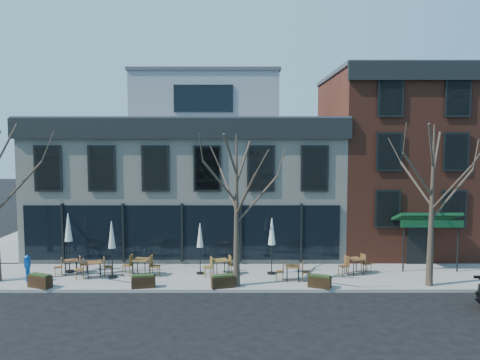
{
  "coord_description": "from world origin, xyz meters",
  "views": [
    {
      "loc": [
        3.13,
        -25.24,
        6.87
      ],
      "look_at": [
        3.17,
        2.0,
        4.61
      ],
      "focal_mm": 35.0,
      "sensor_mm": 36.0,
      "label": 1
    }
  ],
  "objects": [
    {
      "name": "planter_3",
      "position": [
        6.83,
        -4.2,
        0.44
      ],
      "size": [
        1.12,
        0.76,
        0.58
      ],
      "color": "black",
      "rests_on": "sidewalk_front"
    },
    {
      "name": "call_box",
      "position": [
        -7.01,
        -3.32,
        0.85
      ],
      "size": [
        0.26,
        0.26,
        1.32
      ],
      "color": "#0B4199",
      "rests_on": "sidewalk_front"
    },
    {
      "name": "ground",
      "position": [
        0.0,
        0.0,
        0.0
      ],
      "size": [
        120.0,
        120.0,
        0.0
      ],
      "primitive_type": "plane",
      "color": "black",
      "rests_on": "ground"
    },
    {
      "name": "tree_mid",
      "position": [
        3.01,
        -3.9,
        3.79
      ],
      "size": [
        3.5,
        3.55,
        7.04
      ],
      "color": "#382B21",
      "rests_on": "sidewalk_front"
    },
    {
      "name": "umbrella_0",
      "position": [
        -5.62,
        -1.63,
        2.31
      ],
      "size": [
        0.49,
        0.49,
        3.06
      ],
      "color": "black",
      "rests_on": "sidewalk_front"
    },
    {
      "name": "cafe_set_3",
      "position": [
        2.2,
        -2.19,
        0.64
      ],
      "size": [
        1.85,
        1.01,
        0.95
      ],
      "color": "brown",
      "rests_on": "sidewalk_front"
    },
    {
      "name": "planter_1",
      "position": [
        -1.28,
        -4.2,
        0.45
      ],
      "size": [
        1.12,
        0.57,
        0.6
      ],
      "color": "#301E10",
      "rests_on": "sidewalk_front"
    },
    {
      "name": "cafe_set_0",
      "position": [
        -5.41,
        -1.98,
        0.59
      ],
      "size": [
        1.66,
        1.02,
        0.86
      ],
      "color": "brown",
      "rests_on": "sidewalk_front"
    },
    {
      "name": "cafe_set_2",
      "position": [
        -1.8,
        -2.25,
        0.67
      ],
      "size": [
        1.98,
        0.88,
        1.02
      ],
      "color": "brown",
      "rests_on": "sidewalk_front"
    },
    {
      "name": "cafe_set_4",
      "position": [
        5.71,
        -3.16,
        0.61
      ],
      "size": [
        1.73,
        0.73,
        0.9
      ],
      "color": "brown",
      "rests_on": "sidewalk_front"
    },
    {
      "name": "planter_0",
      "position": [
        -6.06,
        -4.17,
        0.46
      ],
      "size": [
        1.2,
        0.83,
        0.62
      ],
      "color": "black",
      "rests_on": "sidewalk_front"
    },
    {
      "name": "red_brick_building",
      "position": [
        13.0,
        4.98,
        5.64
      ],
      "size": [
        8.2,
        11.78,
        11.18
      ],
      "color": "brown",
      "rests_on": "ground"
    },
    {
      "name": "umbrella_1",
      "position": [
        -3.13,
        -2.65,
        2.15
      ],
      "size": [
        0.45,
        0.45,
        2.83
      ],
      "color": "black",
      "rests_on": "sidewalk_front"
    },
    {
      "name": "tree_right",
      "position": [
        12.01,
        -3.9,
        4.02
      ],
      "size": [
        3.72,
        3.77,
        7.48
      ],
      "color": "#382B21",
      "rests_on": "sidewalk_front"
    },
    {
      "name": "umbrella_3",
      "position": [
        4.77,
        -1.96,
        2.17
      ],
      "size": [
        0.46,
        0.46,
        2.86
      ],
      "color": "black",
      "rests_on": "sidewalk_front"
    },
    {
      "name": "cafe_set_1",
      "position": [
        -4.06,
        -2.59,
        0.64
      ],
      "size": [
        1.86,
        1.05,
        0.96
      ],
      "color": "brown",
      "rests_on": "sidewalk_front"
    },
    {
      "name": "sidewalk_side",
      "position": [
        -11.25,
        6.0,
        0.07
      ],
      "size": [
        4.5,
        12.0,
        0.15
      ],
      "primitive_type": "cube",
      "color": "gray",
      "rests_on": "ground"
    },
    {
      "name": "planter_2",
      "position": [
        2.37,
        -4.2,
        0.44
      ],
      "size": [
        1.12,
        0.68,
        0.59
      ],
      "color": "#2F200F",
      "rests_on": "sidewalk_front"
    },
    {
      "name": "sidewalk_front",
      "position": [
        3.25,
        -2.15,
        0.07
      ],
      "size": [
        33.5,
        4.7,
        0.15
      ],
      "primitive_type": "cube",
      "color": "gray",
      "rests_on": "ground"
    },
    {
      "name": "cafe_set_5",
      "position": [
        9.0,
        -2.0,
        0.65
      ],
      "size": [
        1.89,
        1.11,
        0.97
      ],
      "color": "brown",
      "rests_on": "sidewalk_front"
    },
    {
      "name": "corner_building",
      "position": [
        0.07,
        5.07,
        4.72
      ],
      "size": [
        18.39,
        10.39,
        11.1
      ],
      "color": "beige",
      "rests_on": "ground"
    },
    {
      "name": "umbrella_2",
      "position": [
        1.14,
        -1.95,
        1.99
      ],
      "size": [
        0.42,
        0.42,
        2.61
      ],
      "color": "black",
      "rests_on": "sidewalk_front"
    }
  ]
}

